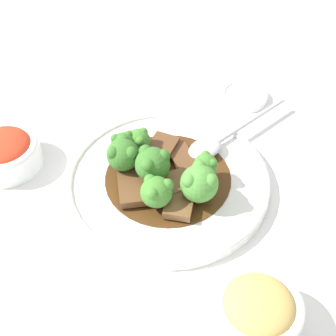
% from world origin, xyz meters
% --- Properties ---
extents(ground_plane, '(4.00, 4.00, 0.00)m').
position_xyz_m(ground_plane, '(0.00, 0.00, 0.00)').
color(ground_plane, white).
extents(main_plate, '(0.29, 0.29, 0.02)m').
position_xyz_m(main_plate, '(0.00, 0.00, 0.01)').
color(main_plate, white).
rests_on(main_plate, ground_plane).
extents(beef_strip_0, '(0.06, 0.07, 0.01)m').
position_xyz_m(beef_strip_0, '(-0.02, -0.01, 0.03)').
color(beef_strip_0, brown).
rests_on(beef_strip_0, main_plate).
extents(beef_strip_1, '(0.07, 0.06, 0.01)m').
position_xyz_m(beef_strip_1, '(0.04, 0.01, 0.03)').
color(beef_strip_1, brown).
rests_on(beef_strip_1, main_plate).
extents(beef_strip_2, '(0.08, 0.06, 0.01)m').
position_xyz_m(beef_strip_2, '(0.03, -0.02, 0.02)').
color(beef_strip_2, brown).
rests_on(beef_strip_2, main_plate).
extents(beef_strip_3, '(0.05, 0.04, 0.01)m').
position_xyz_m(beef_strip_3, '(-0.06, -0.02, 0.02)').
color(beef_strip_3, brown).
rests_on(beef_strip_3, main_plate).
extents(beef_strip_4, '(0.07, 0.05, 0.01)m').
position_xyz_m(beef_strip_4, '(-0.03, 0.05, 0.02)').
color(beef_strip_4, brown).
rests_on(beef_strip_4, main_plate).
extents(broccoli_floret_0, '(0.03, 0.03, 0.04)m').
position_xyz_m(broccoli_floret_0, '(-0.01, -0.05, 0.05)').
color(broccoli_floret_0, '#7FA84C').
rests_on(broccoli_floret_0, main_plate).
extents(broccoli_floret_1, '(0.04, 0.04, 0.05)m').
position_xyz_m(broccoli_floret_1, '(-0.05, 0.01, 0.05)').
color(broccoli_floret_1, '#8EB756').
rests_on(broccoli_floret_1, main_plate).
extents(broccoli_floret_2, '(0.04, 0.04, 0.04)m').
position_xyz_m(broccoli_floret_2, '(0.04, 0.04, 0.04)').
color(broccoli_floret_2, '#8EB756').
rests_on(broccoli_floret_2, main_plate).
extents(broccoli_floret_3, '(0.05, 0.05, 0.05)m').
position_xyz_m(broccoli_floret_3, '(0.01, 0.06, 0.05)').
color(broccoli_floret_3, '#8EB756').
rests_on(broccoli_floret_3, main_plate).
extents(broccoli_floret_4, '(0.05, 0.05, 0.06)m').
position_xyz_m(broccoli_floret_4, '(-0.01, 0.02, 0.05)').
color(broccoli_floret_4, '#8EB756').
rests_on(broccoli_floret_4, main_plate).
extents(broccoli_floret_5, '(0.03, 0.03, 0.05)m').
position_xyz_m(broccoli_floret_5, '(0.03, 0.06, 0.05)').
color(broccoli_floret_5, '#7FA84C').
rests_on(broccoli_floret_5, main_plate).
extents(broccoli_floret_6, '(0.05, 0.05, 0.06)m').
position_xyz_m(broccoli_floret_6, '(-0.04, -0.04, 0.05)').
color(broccoli_floret_6, '#7FA84C').
rests_on(broccoli_floret_6, main_plate).
extents(serving_spoon, '(0.16, 0.17, 0.01)m').
position_xyz_m(serving_spoon, '(0.06, -0.07, 0.03)').
color(serving_spoon, '#B7B7BC').
rests_on(serving_spoon, main_plate).
extents(side_bowl_kimchi, '(0.10, 0.10, 0.05)m').
position_xyz_m(side_bowl_kimchi, '(0.04, 0.24, 0.03)').
color(side_bowl_kimchi, white).
rests_on(side_bowl_kimchi, ground_plane).
extents(side_bowl_appetizer, '(0.10, 0.10, 0.06)m').
position_xyz_m(side_bowl_appetizer, '(-0.21, -0.10, 0.03)').
color(side_bowl_appetizer, white).
rests_on(side_bowl_appetizer, ground_plane).
extents(sauce_dish, '(0.08, 0.08, 0.01)m').
position_xyz_m(sauce_dish, '(0.20, -0.13, 0.01)').
color(sauce_dish, white).
rests_on(sauce_dish, ground_plane).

